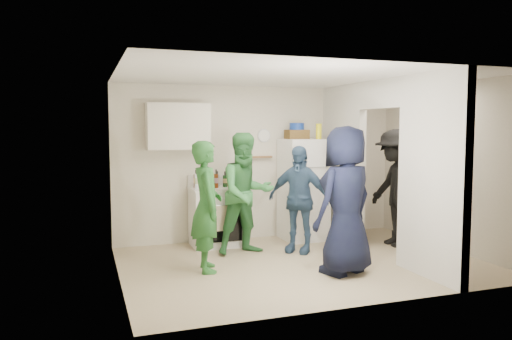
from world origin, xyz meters
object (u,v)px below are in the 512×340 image
Objects in this scene: blue_bowl at (297,126)px; person_nook at (396,188)px; person_green_center at (246,193)px; wicker_basket at (297,134)px; person_green_left at (207,206)px; stove at (215,217)px; person_navy at (346,200)px; fridge at (303,189)px; yellow_cup_stack_top at (319,131)px; person_denim at (298,199)px.

blue_bowl is 1.83m from person_nook.
person_green_center is 0.97× the size of person_nook.
wicker_basket reaches higher than person_green_left.
wicker_basket reaches higher than stove.
person_navy reaches higher than person_green_center.
person_navy is (-0.31, -1.95, 0.11)m from fridge.
person_green_center is at bearing -94.74° from person_nook.
person_nook is at bearing -165.52° from person_navy.
yellow_cup_stack_top is 0.13× the size of person_navy.
person_green_center is at bearing -153.53° from fridge.
yellow_cup_stack_top is 1.50m from person_nook.
stove is at bearing -172.68° from person_denim.
stove is 0.54× the size of person_green_left.
person_navy is at bearing -40.98° from person_denim.
person_green_left is at bearing -145.20° from person_green_center.
person_green_center reaches higher than fridge.
person_denim is at bearing -91.97° from person_nook.
person_green_center is at bearing -149.41° from blue_bowl.
blue_bowl is 2.21m from person_navy.
stove is 1.96m from blue_bowl.
wicker_basket is at bearing 0.00° from blue_bowl.
blue_bowl reaches higher than person_green_left.
stove is 2.60× the size of wicker_basket.
person_green_center is at bearing -148.91° from person_denim.
person_nook is (1.18, -0.87, 0.08)m from fridge.
fridge is 6.86× the size of blue_bowl.
stove is at bearing -13.18° from person_green_left.
blue_bowl is at bearing 23.61° from person_green_center.
blue_bowl reaches higher than wicker_basket.
fridge is 0.98m from yellow_cup_stack_top.
wicker_basket is (-0.10, 0.05, 0.90)m from fridge.
stove is 0.52× the size of person_green_center.
person_nook is at bearing -18.68° from stove.
person_green_left is 0.90× the size of person_navy.
stove is 1.52m from fridge.
person_green_left is 1.06× the size of person_denim.
person_nook is (2.65, -0.90, 0.45)m from stove.
blue_bowl is at bearing -123.54° from person_nook.
person_green_left reaches higher than fridge.
stove is 2.84m from person_nook.
yellow_cup_stack_top is 0.14× the size of person_nook.
wicker_basket is 0.19× the size of person_nook.
blue_bowl is at bearing 153.43° from fridge.
person_navy is (1.61, -0.69, 0.09)m from person_green_left.
person_nook is at bearing -38.77° from yellow_cup_stack_top.
yellow_cup_stack_top reaches higher than fridge.
stove is 1.35m from person_denim.
person_denim is (-0.32, -0.80, -0.94)m from wicker_basket.
person_denim is at bearing -119.31° from fridge.
blue_bowl is 1.58m from person_green_center.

